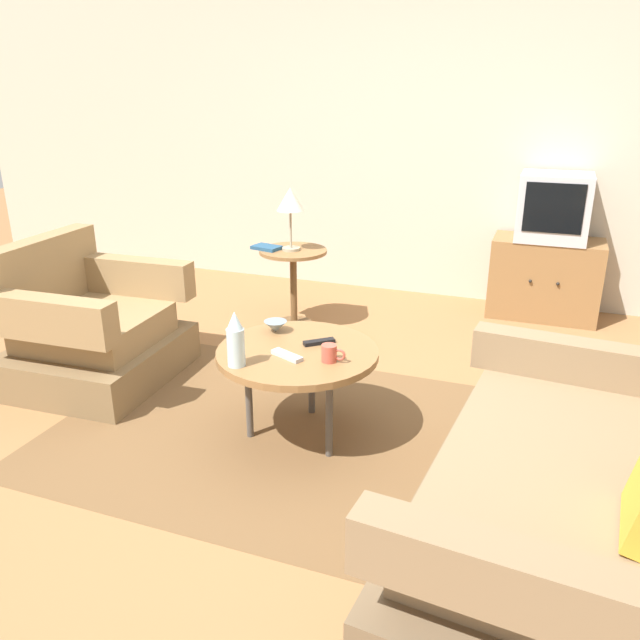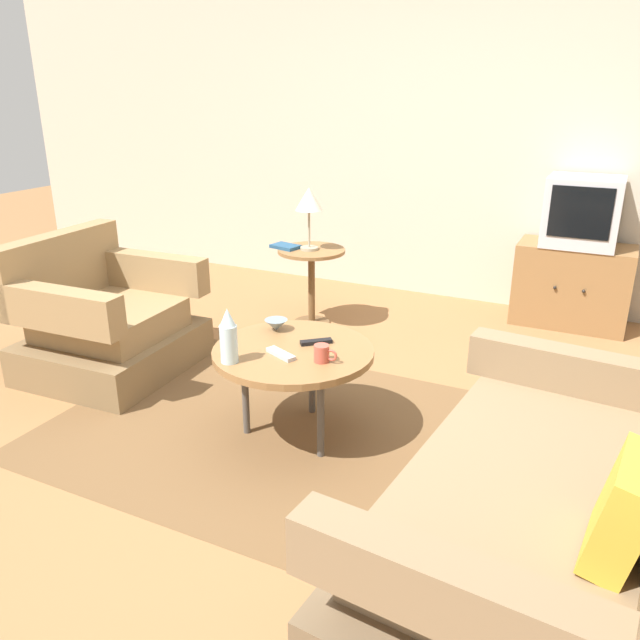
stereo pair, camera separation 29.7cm
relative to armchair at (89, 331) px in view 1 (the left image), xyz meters
The scene contains 16 objects.
ground_plane 1.55m from the armchair, ahead, with size 16.00×16.00×0.00m, color olive.
back_wall 3.04m from the armchair, 58.06° to the left, with size 9.00×0.12×2.70m, color #BCB29E.
area_rug 1.50m from the armchair, ahead, with size 2.52×1.77×0.00m, color brown.
armchair is the anchor object (origin of this frame).
couch 2.86m from the armchair, 14.75° to the right, with size 1.14×1.75×0.92m.
coffee_table 1.47m from the armchair, ahead, with size 0.80×0.80×0.48m.
side_table 1.50m from the armchair, 56.60° to the left, with size 0.49×0.49×0.58m.
tv_stand 3.31m from the armchair, 39.56° to the left, with size 0.80×0.44×0.61m.
television 3.36m from the armchair, 39.54° to the left, with size 0.50×0.44×0.49m.
table_lamp 1.60m from the armchair, 56.32° to the left, with size 0.19×0.19×0.44m.
vase 1.38m from the armchair, 20.63° to the right, with size 0.08×0.08×0.27m.
mug 1.69m from the armchair, ahead, with size 0.12×0.07×0.08m.
bowl 1.27m from the armchair, ahead, with size 0.12×0.12×0.06m.
tv_remote_dark 1.54m from the armchair, ahead, with size 0.15×0.14×0.02m.
tv_remote_silver 1.49m from the armchair, 12.14° to the right, with size 0.18×0.12×0.02m.
book 1.39m from the armchair, 61.80° to the left, with size 0.22×0.17×0.02m.
Camera 1 is at (1.04, -2.66, 1.70)m, focal length 35.31 mm.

